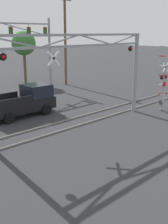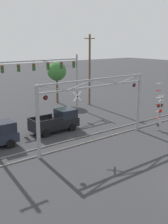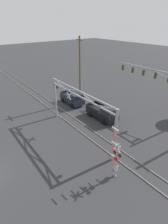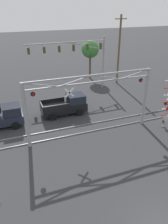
# 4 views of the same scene
# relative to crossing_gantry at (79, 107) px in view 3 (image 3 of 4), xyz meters

# --- Properties ---
(rail_track_near) EXTENTS (80.00, 0.08, 0.10)m
(rail_track_near) POSITION_rel_crossing_gantry_xyz_m (0.01, 0.28, -3.77)
(rail_track_near) COLOR gray
(rail_track_near) RESTS_ON ground_plane
(rail_track_far) EXTENTS (80.00, 0.08, 0.10)m
(rail_track_far) POSITION_rel_crossing_gantry_xyz_m (0.01, 1.72, -3.77)
(rail_track_far) COLOR gray
(rail_track_far) RESTS_ON ground_plane
(crossing_gantry) EXTENTS (12.00, 0.31, 5.93)m
(crossing_gantry) POSITION_rel_crossing_gantry_xyz_m (0.00, 0.00, 0.00)
(crossing_gantry) COLOR gray
(crossing_gantry) RESTS_ON ground_plane
(crossing_signal_mast) EXTENTS (1.29, 0.35, 5.10)m
(crossing_signal_mast) POSITION_rel_crossing_gantry_xyz_m (7.49, -1.47, -1.93)
(crossing_signal_mast) COLOR gray
(crossing_signal_mast) RESTS_ON ground_plane
(traffic_signal_span) EXTENTS (11.00, 0.39, 7.41)m
(traffic_signal_span) POSITION_rel_crossing_gantry_xyz_m (3.38, 11.68, 1.50)
(traffic_signal_span) COLOR gray
(traffic_signal_span) RESTS_ON ground_plane
(pickup_truck_lead) EXTENTS (5.07, 2.30, 2.20)m
(pickup_truck_lead) POSITION_rel_crossing_gantry_xyz_m (-0.94, 4.98, -2.78)
(pickup_truck_lead) COLOR black
(pickup_truck_lead) RESTS_ON ground_plane
(pickup_truck_following) EXTENTS (4.72, 2.30, 2.20)m
(pickup_truck_following) POSITION_rel_crossing_gantry_xyz_m (-7.91, 4.46, -2.78)
(pickup_truck_following) COLOR #1E2333
(pickup_truck_following) RESTS_ON ground_plane
(utility_pole_left) EXTENTS (1.80, 0.28, 10.87)m
(utility_pole_left) POSITION_rel_crossing_gantry_xyz_m (-8.04, 6.07, 1.77)
(utility_pole_left) COLOR brown
(utility_pole_left) RESTS_ON ground_plane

